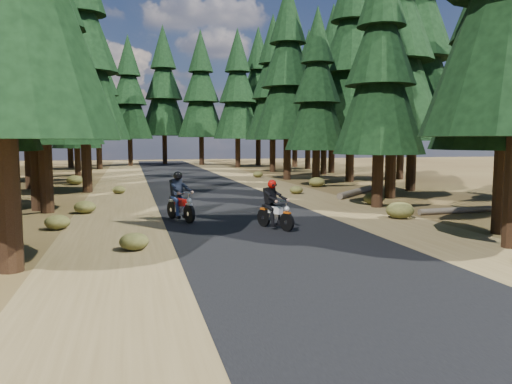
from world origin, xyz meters
TOP-DOWN VIEW (x-y plane):
  - ground at (0.00, 0.00)m, footprint 120.00×120.00m
  - road at (0.00, 5.00)m, footprint 6.00×100.00m
  - shoulder_l at (-4.60, 5.00)m, footprint 3.20×100.00m
  - shoulder_r at (4.60, 5.00)m, footprint 3.20×100.00m
  - pine_forest at (-0.02, 21.05)m, footprint 34.59×55.08m
  - log_near at (7.32, 9.14)m, footprint 3.66×3.83m
  - log_far at (8.30, 2.08)m, footprint 3.63×0.49m
  - understory_shrubs at (1.17, 7.01)m, footprint 15.47×33.17m
  - rider_lead at (0.36, 0.47)m, footprint 1.19×1.82m
  - rider_follow at (-2.40, 2.81)m, footprint 1.27×2.02m

SIDE VIEW (x-z plane):
  - ground at x=0.00m, z-range 0.00..0.00m
  - shoulder_l at x=-4.60m, z-range 0.00..0.01m
  - shoulder_r at x=4.60m, z-range 0.00..0.01m
  - road at x=0.00m, z-range 0.00..0.01m
  - log_far at x=8.30m, z-range 0.00..0.24m
  - log_near at x=7.32m, z-range 0.00..0.32m
  - understory_shrubs at x=1.17m, z-range -0.04..0.57m
  - rider_lead at x=0.36m, z-range -0.26..1.31m
  - rider_follow at x=-2.40m, z-range -0.28..1.45m
  - pine_forest at x=-0.02m, z-range -0.27..16.05m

